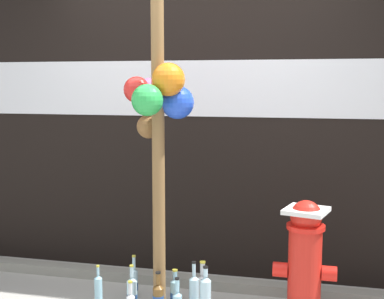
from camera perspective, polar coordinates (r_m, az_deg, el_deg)
name	(u,v)px	position (r m, az deg, el deg)	size (l,w,h in m)	color
building_wall	(204,69)	(4.39, 1.32, 8.83)	(10.00, 0.21, 3.47)	black
curb_strip	(193,282)	(4.30, 0.12, -14.27)	(8.00, 0.12, 0.08)	gray
memorial_post	(157,70)	(3.55, -3.82, 8.71)	(0.50, 0.54, 3.07)	olive
fire_hydrant	(305,259)	(3.65, 12.25, -11.68)	(0.42, 0.33, 0.85)	red
bottle_0	(132,293)	(3.90, -6.59, -15.39)	(0.08, 0.08, 0.33)	#B2DBEA
bottle_2	(205,298)	(3.67, 1.48, -15.97)	(0.08, 0.08, 0.40)	#B2DBEA
bottle_4	(134,282)	(4.10, -6.35, -14.22)	(0.06, 0.06, 0.33)	#B2DBEA
bottle_5	(203,289)	(3.89, 1.16, -15.05)	(0.08, 0.08, 0.35)	silver
bottle_7	(175,293)	(3.91, -1.87, -15.40)	(0.07, 0.07, 0.29)	#93CCE0
bottle_8	(194,293)	(3.80, 0.21, -15.46)	(0.07, 0.07, 0.38)	#B2DBEA
bottle_9	(98,292)	(3.91, -10.21, -15.11)	(0.06, 0.06, 0.34)	#93CCE0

